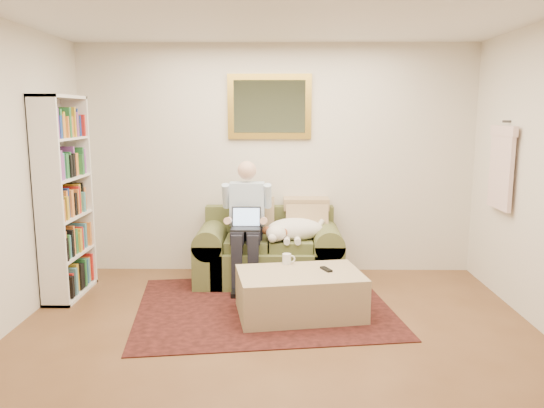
{
  "coord_description": "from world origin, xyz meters",
  "views": [
    {
      "loc": [
        0.03,
        -3.56,
        1.83
      ],
      "look_at": [
        -0.04,
        1.55,
        0.95
      ],
      "focal_mm": 35.0,
      "sensor_mm": 36.0,
      "label": 1
    }
  ],
  "objects_px": {
    "coffee_mug": "(287,259)",
    "seated_man": "(246,225)",
    "laptop": "(246,223)",
    "sofa": "(269,257)",
    "bookshelf": "(65,198)",
    "sleeping_dog": "(295,229)",
    "ottoman": "(300,294)"
  },
  "relations": [
    {
      "from": "coffee_mug",
      "to": "seated_man",
      "type": "bearing_deg",
      "value": 125.91
    },
    {
      "from": "sleeping_dog",
      "to": "sofa",
      "type": "bearing_deg",
      "value": 164.26
    },
    {
      "from": "sleeping_dog",
      "to": "bookshelf",
      "type": "relative_size",
      "value": 0.32
    },
    {
      "from": "seated_man",
      "to": "coffee_mug",
      "type": "bearing_deg",
      "value": -54.09
    },
    {
      "from": "sleeping_dog",
      "to": "laptop",
      "type": "bearing_deg",
      "value": -166.36
    },
    {
      "from": "sleeping_dog",
      "to": "ottoman",
      "type": "height_order",
      "value": "sleeping_dog"
    },
    {
      "from": "laptop",
      "to": "bookshelf",
      "type": "height_order",
      "value": "bookshelf"
    },
    {
      "from": "ottoman",
      "to": "coffee_mug",
      "type": "distance_m",
      "value": 0.39
    },
    {
      "from": "coffee_mug",
      "to": "bookshelf",
      "type": "distance_m",
      "value": 2.28
    },
    {
      "from": "ottoman",
      "to": "sleeping_dog",
      "type": "bearing_deg",
      "value": 91.05
    },
    {
      "from": "ottoman",
      "to": "seated_man",
      "type": "bearing_deg",
      "value": 122.09
    },
    {
      "from": "bookshelf",
      "to": "seated_man",
      "type": "bearing_deg",
      "value": 10.23
    },
    {
      "from": "sofa",
      "to": "bookshelf",
      "type": "xyz_separation_m",
      "value": [
        -2.02,
        -0.47,
        0.73
      ]
    },
    {
      "from": "laptop",
      "to": "sofa",
      "type": "bearing_deg",
      "value": 41.02
    },
    {
      "from": "seated_man",
      "to": "ottoman",
      "type": "distance_m",
      "value": 1.11
    },
    {
      "from": "ottoman",
      "to": "bookshelf",
      "type": "relative_size",
      "value": 0.55
    },
    {
      "from": "sofa",
      "to": "ottoman",
      "type": "distance_m",
      "value": 1.04
    },
    {
      "from": "laptop",
      "to": "ottoman",
      "type": "xyz_separation_m",
      "value": [
        0.54,
        -0.79,
        -0.49
      ]
    },
    {
      "from": "laptop",
      "to": "coffee_mug",
      "type": "relative_size",
      "value": 3.06
    },
    {
      "from": "seated_man",
      "to": "laptop",
      "type": "xyz_separation_m",
      "value": [
        0.0,
        -0.06,
        0.03
      ]
    },
    {
      "from": "sofa",
      "to": "coffee_mug",
      "type": "height_order",
      "value": "sofa"
    },
    {
      "from": "sofa",
      "to": "bookshelf",
      "type": "height_order",
      "value": "bookshelf"
    },
    {
      "from": "ottoman",
      "to": "laptop",
      "type": "bearing_deg",
      "value": 124.03
    },
    {
      "from": "sleeping_dog",
      "to": "coffee_mug",
      "type": "relative_size",
      "value": 6.48
    },
    {
      "from": "laptop",
      "to": "sleeping_dog",
      "type": "xyz_separation_m",
      "value": [
        0.52,
        0.13,
        -0.09
      ]
    },
    {
      "from": "coffee_mug",
      "to": "laptop",
      "type": "bearing_deg",
      "value": 128.99
    },
    {
      "from": "coffee_mug",
      "to": "bookshelf",
      "type": "height_order",
      "value": "bookshelf"
    },
    {
      "from": "bookshelf",
      "to": "sofa",
      "type": "bearing_deg",
      "value": 13.0
    },
    {
      "from": "ottoman",
      "to": "coffee_mug",
      "type": "relative_size",
      "value": 11.09
    },
    {
      "from": "seated_man",
      "to": "sleeping_dog",
      "type": "distance_m",
      "value": 0.53
    },
    {
      "from": "sofa",
      "to": "ottoman",
      "type": "bearing_deg",
      "value": -73.31
    },
    {
      "from": "coffee_mug",
      "to": "sleeping_dog",
      "type": "bearing_deg",
      "value": 81.2
    }
  ]
}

